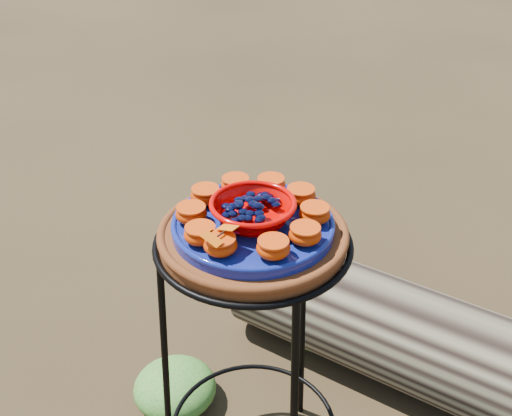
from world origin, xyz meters
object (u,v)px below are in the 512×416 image
Objects in this scene: plant_stand at (253,368)px; driftwood_log at (509,377)px; terracotta_saucer at (253,237)px; red_bowl at (253,212)px; cobalt_plate at (253,226)px.

plant_stand is 0.43× the size of driftwood_log.
plant_stand is at bearing -130.56° from driftwood_log.
terracotta_saucer is at bearing -130.56° from driftwood_log.
red_bowl is at bearing 0.00° from terracotta_saucer.
cobalt_plate is at bearing -130.56° from driftwood_log.
red_bowl is (0.00, 0.00, 0.06)m from terracotta_saucer.
cobalt_plate is 0.03m from red_bowl.
cobalt_plate reaches higher than terracotta_saucer.
cobalt_plate is at bearing 0.00° from terracotta_saucer.
cobalt_plate is 0.92m from driftwood_log.
red_bowl is 0.94m from driftwood_log.
plant_stand is 1.87× the size of terracotta_saucer.
terracotta_saucer is 2.33× the size of red_bowl.
driftwood_log is at bearing 49.44° from terracotta_saucer.
driftwood_log is (0.46, 0.53, -0.62)m from red_bowl.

